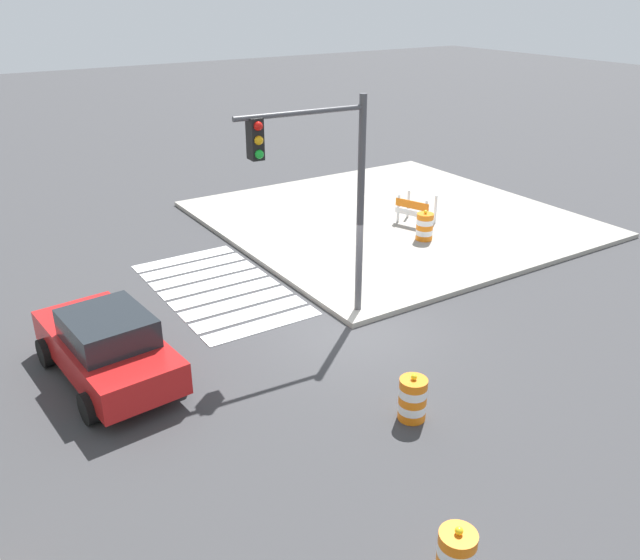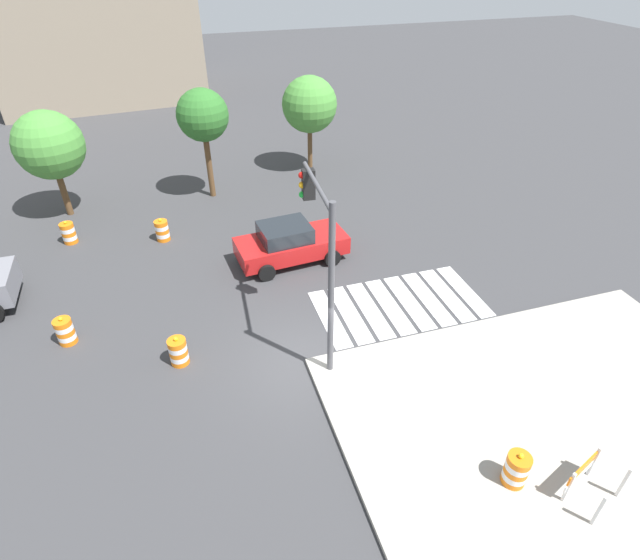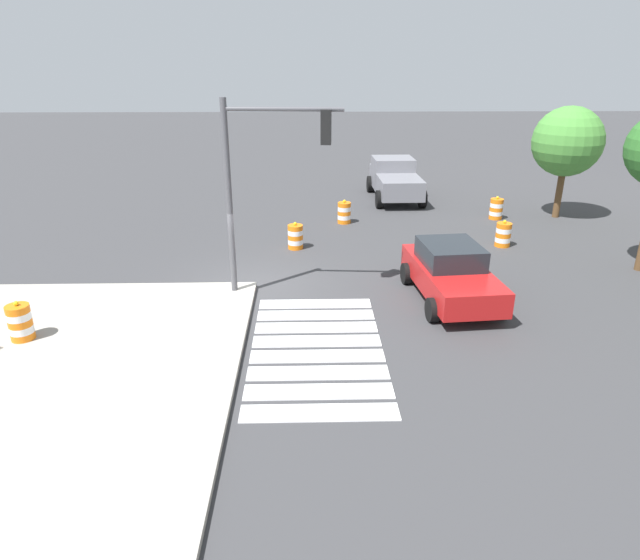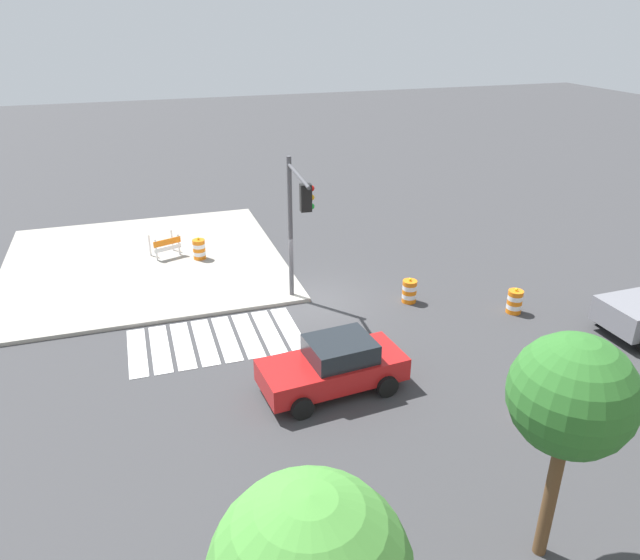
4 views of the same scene
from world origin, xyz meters
TOP-DOWN VIEW (x-y plane):
  - ground_plane at (0.00, 0.00)m, footprint 120.00×120.00m
  - crosswalk_stripes at (4.00, 1.80)m, footprint 5.85×3.20m
  - sports_car at (1.04, 5.75)m, footprint 4.45×2.43m
  - pickup_truck at (-11.60, 6.00)m, footprint 5.19×2.42m
  - traffic_barrel_near_corner at (-3.74, 8.94)m, footprint 0.56×0.56m
  - traffic_barrel_crosswalk_end at (-7.51, 9.91)m, footprint 0.56×0.56m
  - traffic_barrel_median_near at (-3.66, 1.15)m, footprint 0.56×0.56m
  - traffic_barrel_median_far at (-7.03, 3.19)m, footprint 0.56×0.56m
  - traffic_barrel_on_sidewalk at (3.57, -5.46)m, footprint 0.56×0.56m
  - traffic_light_pole at (0.67, 0.54)m, footprint 0.48×3.29m
  - street_tree_streetside_near at (-7.77, 12.71)m, footprint 2.93×2.93m

SIDE VIEW (x-z plane):
  - ground_plane at x=0.00m, z-range 0.00..0.00m
  - crosswalk_stripes at x=4.00m, z-range 0.00..0.02m
  - traffic_barrel_near_corner at x=-3.74m, z-range -0.06..0.96m
  - traffic_barrel_crosswalk_end at x=-7.51m, z-range -0.06..0.96m
  - traffic_barrel_median_near at x=-3.66m, z-range -0.06..0.96m
  - traffic_barrel_median_far at x=-7.03m, z-range -0.06..0.96m
  - traffic_barrel_on_sidewalk at x=3.57m, z-range 0.09..1.11m
  - sports_car at x=1.04m, z-range 0.00..1.63m
  - pickup_truck at x=-11.60m, z-range 0.01..1.93m
  - street_tree_streetside_near at x=-7.77m, z-range 0.90..5.68m
  - traffic_light_pole at x=0.67m, z-range 1.16..6.66m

